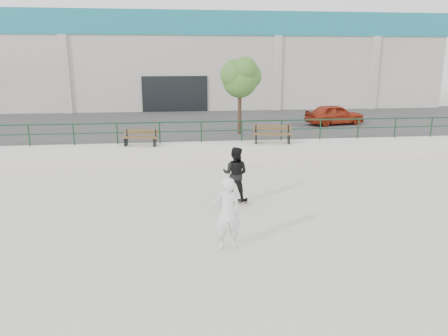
{
  "coord_description": "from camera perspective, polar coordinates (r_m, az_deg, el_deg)",
  "views": [
    {
      "loc": [
        -0.57,
        -10.15,
        4.43
      ],
      "look_at": [
        0.99,
        2.0,
        1.37
      ],
      "focal_mm": 35.0,
      "sensor_mm": 36.0,
      "label": 1
    }
  ],
  "objects": [
    {
      "name": "seated_skater",
      "position": [
        10.39,
        0.44,
        -5.94
      ],
      "size": [
        0.65,
        0.43,
        1.78
      ],
      "primitive_type": "imported",
      "rotation": [
        0.0,
        0.0,
        3.14
      ],
      "color": "white",
      "rests_on": "ground"
    },
    {
      "name": "commercial_building",
      "position": [
        42.15,
        -6.73,
        14.11
      ],
      "size": [
        44.2,
        16.33,
        8.0
      ],
      "color": "beige",
      "rests_on": "ground"
    },
    {
      "name": "standing_skater",
      "position": [
        13.66,
        1.48,
        -0.76
      ],
      "size": [
        1.02,
        0.93,
        1.71
      ],
      "primitive_type": "imported",
      "rotation": [
        0.0,
        0.0,
        2.73
      ],
      "color": "black",
      "rests_on": "skateboard"
    },
    {
      "name": "bench_right",
      "position": [
        21.17,
        6.33,
        4.4
      ],
      "size": [
        1.95,
        0.82,
        0.87
      ],
      "rotation": [
        0.0,
        0.0,
        -0.15
      ],
      "color": "#55381D",
      "rests_on": "ledge"
    },
    {
      "name": "ground",
      "position": [
        11.09,
        -3.8,
        -9.57
      ],
      "size": [
        120.0,
        120.0,
        0.0
      ],
      "primitive_type": "plane",
      "color": "beige",
      "rests_on": "ground"
    },
    {
      "name": "railing",
      "position": [
        21.2,
        -5.71,
        5.29
      ],
      "size": [
        28.0,
        0.06,
        1.03
      ],
      "color": "#153B22",
      "rests_on": "ledge"
    },
    {
      "name": "bench_left",
      "position": [
        20.76,
        -10.86,
        3.9
      ],
      "size": [
        1.71,
        0.81,
        0.76
      ],
      "rotation": [
        0.0,
        0.0,
        -0.21
      ],
      "color": "#55381D",
      "rests_on": "ledge"
    },
    {
      "name": "skateboard",
      "position": [
        13.91,
        1.46,
        -4.25
      ],
      "size": [
        0.8,
        0.33,
        0.09
      ],
      "rotation": [
        0.0,
        0.0,
        -0.17
      ],
      "color": "black",
      "rests_on": "ground"
    },
    {
      "name": "tree",
      "position": [
        23.51,
        2.16,
        11.87
      ],
      "size": [
        2.29,
        2.04,
        4.08
      ],
      "color": "#4D3626",
      "rests_on": "parking_strip"
    },
    {
      "name": "parking_strip",
      "position": [
        28.47,
        -6.11,
        5.48
      ],
      "size": [
        60.0,
        14.0,
        0.5
      ],
      "primitive_type": "cube",
      "color": "#313131",
      "rests_on": "ground"
    },
    {
      "name": "red_car",
      "position": [
        28.01,
        14.26,
        6.81
      ],
      "size": [
        3.91,
        2.2,
        1.25
      ],
      "primitive_type": "imported",
      "rotation": [
        0.0,
        0.0,
        1.77
      ],
      "color": "maroon",
      "rests_on": "parking_strip"
    },
    {
      "name": "ledge",
      "position": [
        20.1,
        -5.52,
        1.94
      ],
      "size": [
        30.0,
        3.0,
        0.5
      ],
      "primitive_type": "cube",
      "color": "beige",
      "rests_on": "ground"
    }
  ]
}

